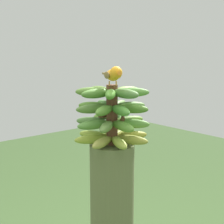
{
  "coord_description": "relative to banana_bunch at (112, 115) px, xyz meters",
  "views": [
    {
      "loc": [
        -0.9,
        0.76,
        1.35
      ],
      "look_at": [
        0.0,
        0.0,
        1.15
      ],
      "focal_mm": 48.57,
      "sensor_mm": 36.0,
      "label": 1
    }
  ],
  "objects": [
    {
      "name": "banana_bunch",
      "position": [
        0.0,
        0.0,
        0.0
      ],
      "size": [
        0.3,
        0.3,
        0.24
      ],
      "color": "brown",
      "rests_on": "banana_tree"
    },
    {
      "name": "perched_bird",
      "position": [
        -0.04,
        0.03,
        0.16
      ],
      "size": [
        0.17,
        0.09,
        0.07
      ],
      "color": "#C68933",
      "rests_on": "banana_bunch"
    }
  ]
}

